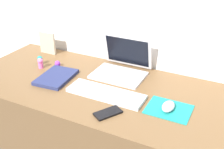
# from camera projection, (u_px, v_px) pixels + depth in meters

# --- Properties ---
(back_wall) EXTENTS (2.96, 0.05, 1.47)m
(back_wall) POSITION_uv_depth(u_px,v_px,m) (141.00, 64.00, 1.80)
(back_wall) COLOR silver
(back_wall) RESTS_ON ground_plane
(desk) EXTENTS (1.76, 0.67, 0.74)m
(desk) POSITION_uv_depth(u_px,v_px,m) (115.00, 144.00, 1.67)
(desk) COLOR brown
(desk) RESTS_ON ground_plane
(laptop) EXTENTS (0.30, 0.26, 0.21)m
(laptop) POSITION_uv_depth(u_px,v_px,m) (123.00, 64.00, 1.66)
(laptop) COLOR silver
(laptop) RESTS_ON desk
(keyboard) EXTENTS (0.41, 0.13, 0.02)m
(keyboard) POSITION_uv_depth(u_px,v_px,m) (106.00, 94.00, 1.45)
(keyboard) COLOR silver
(keyboard) RESTS_ON desk
(mousepad) EXTENTS (0.21, 0.17, 0.00)m
(mousepad) POSITION_uv_depth(u_px,v_px,m) (169.00, 109.00, 1.34)
(mousepad) COLOR teal
(mousepad) RESTS_ON desk
(mouse) EXTENTS (0.06, 0.10, 0.03)m
(mouse) POSITION_uv_depth(u_px,v_px,m) (168.00, 106.00, 1.32)
(mouse) COLOR silver
(mouse) RESTS_ON mousepad
(cell_phone) EXTENTS (0.12, 0.14, 0.01)m
(cell_phone) POSITION_uv_depth(u_px,v_px,m) (108.00, 113.00, 1.30)
(cell_phone) COLOR black
(cell_phone) RESTS_ON desk
(notebook_pad) EXTENTS (0.19, 0.25, 0.02)m
(notebook_pad) POSITION_uv_depth(u_px,v_px,m) (56.00, 77.00, 1.61)
(notebook_pad) COLOR navy
(notebook_pad) RESTS_ON desk
(picture_frame) EXTENTS (0.12, 0.02, 0.15)m
(picture_frame) POSITION_uv_depth(u_px,v_px,m) (47.00, 43.00, 1.91)
(picture_frame) COLOR #B2A58C
(picture_frame) RESTS_ON desk
(toy_figurine_pink) EXTENTS (0.03, 0.03, 0.06)m
(toy_figurine_pink) POSITION_uv_depth(u_px,v_px,m) (40.00, 63.00, 1.72)
(toy_figurine_pink) COLOR pink
(toy_figurine_pink) RESTS_ON desk
(toy_figurine_teal) EXTENTS (0.03, 0.03, 0.06)m
(toy_figurine_teal) POSITION_uv_depth(u_px,v_px,m) (40.00, 60.00, 1.77)
(toy_figurine_teal) COLOR teal
(toy_figurine_teal) RESTS_ON desk
(toy_figurine_purple) EXTENTS (0.03, 0.03, 0.04)m
(toy_figurine_purple) POSITION_uv_depth(u_px,v_px,m) (58.00, 64.00, 1.75)
(toy_figurine_purple) COLOR purple
(toy_figurine_purple) RESTS_ON desk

